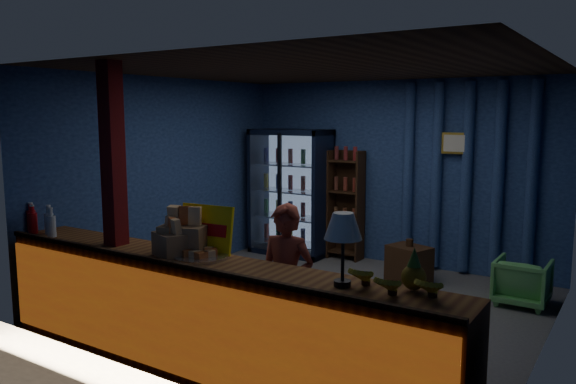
# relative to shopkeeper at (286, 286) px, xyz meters

# --- Properties ---
(ground) EXTENTS (4.60, 4.60, 0.00)m
(ground) POSITION_rel_shopkeeper_xyz_m (-0.49, 1.43, -0.70)
(ground) COLOR #515154
(ground) RESTS_ON ground
(room_walls) EXTENTS (4.60, 4.60, 4.60)m
(room_walls) POSITION_rel_shopkeeper_xyz_m (-0.49, 1.43, 0.87)
(room_walls) COLOR navy
(room_walls) RESTS_ON ground
(counter) EXTENTS (4.40, 0.57, 0.99)m
(counter) POSITION_rel_shopkeeper_xyz_m (-0.49, -0.48, -0.22)
(counter) COLOR brown
(counter) RESTS_ON ground
(support_post) EXTENTS (0.16, 0.16, 2.60)m
(support_post) POSITION_rel_shopkeeper_xyz_m (-1.54, -0.47, 0.60)
(support_post) COLOR maroon
(support_post) RESTS_ON ground
(beverage_cooler) EXTENTS (1.20, 0.62, 1.90)m
(beverage_cooler) POSITION_rel_shopkeeper_xyz_m (-2.04, 3.34, 0.24)
(beverage_cooler) COLOR black
(beverage_cooler) RESTS_ON ground
(bottle_shelf) EXTENTS (0.50, 0.28, 1.60)m
(bottle_shelf) POSITION_rel_shopkeeper_xyz_m (-1.19, 3.48, 0.10)
(bottle_shelf) COLOR #3A2012
(bottle_shelf) RESTS_ON ground
(curtain_folds) EXTENTS (1.74, 0.14, 2.50)m
(curtain_folds) POSITION_rel_shopkeeper_xyz_m (0.51, 3.57, 0.60)
(curtain_folds) COLOR navy
(curtain_folds) RESTS_ON room_walls
(framed_picture) EXTENTS (0.36, 0.04, 0.28)m
(framed_picture) POSITION_rel_shopkeeper_xyz_m (0.36, 3.52, 1.05)
(framed_picture) COLOR gold
(framed_picture) RESTS_ON room_walls
(shopkeeper) EXTENTS (0.54, 0.39, 1.39)m
(shopkeeper) POSITION_rel_shopkeeper_xyz_m (0.00, 0.00, 0.00)
(shopkeeper) COLOR #953828
(shopkeeper) RESTS_ON ground
(green_chair) EXTENTS (0.57, 0.59, 0.53)m
(green_chair) POSITION_rel_shopkeeper_xyz_m (1.41, 2.71, -0.43)
(green_chair) COLOR #5EBC5E
(green_chair) RESTS_ON ground
(side_table) EXTENTS (0.60, 0.52, 0.56)m
(side_table) POSITION_rel_shopkeeper_xyz_m (0.03, 2.85, -0.46)
(side_table) COLOR #3A2012
(side_table) RESTS_ON ground
(yellow_sign) EXTENTS (0.52, 0.15, 0.41)m
(yellow_sign) POSITION_rel_shopkeeper_xyz_m (-0.65, -0.25, 0.46)
(yellow_sign) COLOR #FFE80D
(yellow_sign) RESTS_ON counter
(soda_bottles) EXTENTS (0.54, 0.17, 0.29)m
(soda_bottles) POSITION_rel_shopkeeper_xyz_m (-2.54, -0.56, 0.37)
(soda_bottles) COLOR red
(soda_bottles) RESTS_ON counter
(snack_box_left) EXTENTS (0.46, 0.42, 0.41)m
(snack_box_left) POSITION_rel_shopkeeper_xyz_m (-0.79, -0.37, 0.40)
(snack_box_left) COLOR #9C734B
(snack_box_left) RESTS_ON counter
(snack_box_centre) EXTENTS (0.38, 0.34, 0.32)m
(snack_box_centre) POSITION_rel_shopkeeper_xyz_m (-0.81, -0.49, 0.37)
(snack_box_centre) COLOR #9C734B
(snack_box_centre) RESTS_ON counter
(pastry_tray) EXTENTS (0.46, 0.46, 0.08)m
(pastry_tray) POSITION_rel_shopkeeper_xyz_m (-0.56, -0.43, 0.28)
(pastry_tray) COLOR silver
(pastry_tray) RESTS_ON counter
(banana_bunches) EXTENTS (0.69, 0.28, 0.15)m
(banana_bunches) POSITION_rel_shopkeeper_xyz_m (1.14, -0.43, 0.33)
(banana_bunches) COLOR gold
(banana_bunches) RESTS_ON counter
(table_lamp) EXTENTS (0.26, 0.26, 0.52)m
(table_lamp) POSITION_rel_shopkeeper_xyz_m (0.77, -0.47, 0.66)
(table_lamp) COLOR black
(table_lamp) RESTS_ON counter
(pineapple) EXTENTS (0.17, 0.17, 0.29)m
(pineapple) POSITION_rel_shopkeeper_xyz_m (1.22, -0.30, 0.37)
(pineapple) COLOR olive
(pineapple) RESTS_ON counter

